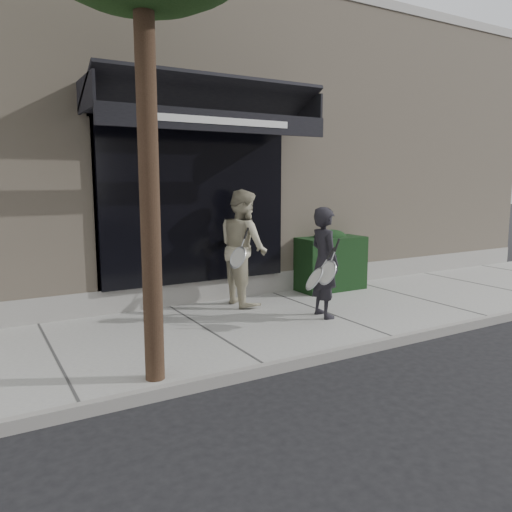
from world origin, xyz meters
TOP-DOWN VIEW (x-y plane):
  - ground at (0.00, 0.00)m, footprint 80.00×80.00m
  - sidewalk at (0.00, 0.00)m, footprint 20.00×3.00m
  - curb at (0.00, -1.55)m, footprint 20.00×0.10m
  - building_facade at (-0.01, 4.96)m, footprint 14.30×8.04m
  - hedge at (1.10, 1.25)m, footprint 1.30×0.70m
  - pedestrian_front at (-0.19, -0.25)m, footprint 0.83×0.87m
  - pedestrian_back at (-0.86, 1.07)m, footprint 0.80×1.01m

SIDE VIEW (x-z plane):
  - ground at x=0.00m, z-range 0.00..0.00m
  - sidewalk at x=0.00m, z-range 0.00..0.12m
  - curb at x=0.00m, z-range 0.00..0.14m
  - hedge at x=1.10m, z-range 0.09..1.23m
  - pedestrian_front at x=-0.19m, z-range 0.12..1.78m
  - pedestrian_back at x=-0.86m, z-range 0.12..2.03m
  - building_facade at x=-0.01m, z-range -0.08..5.56m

